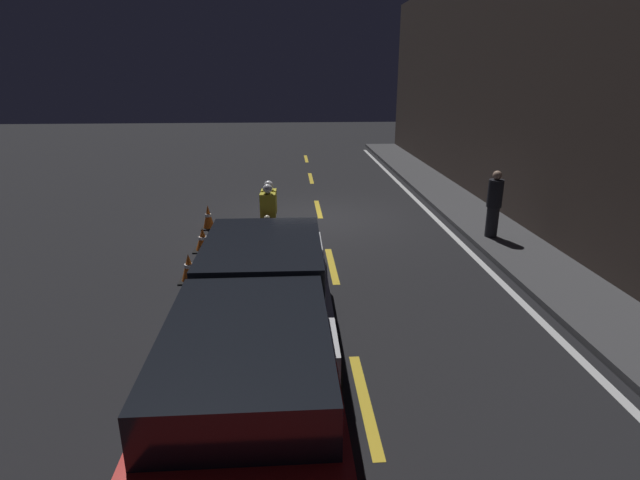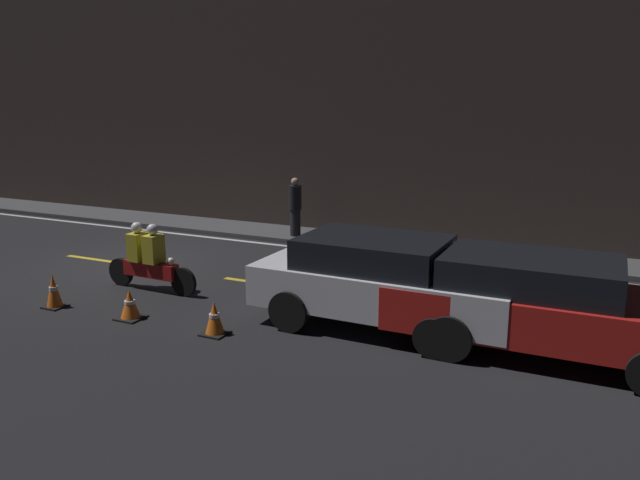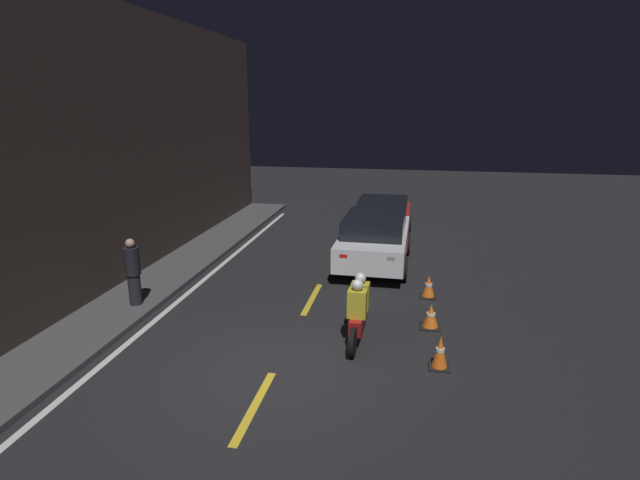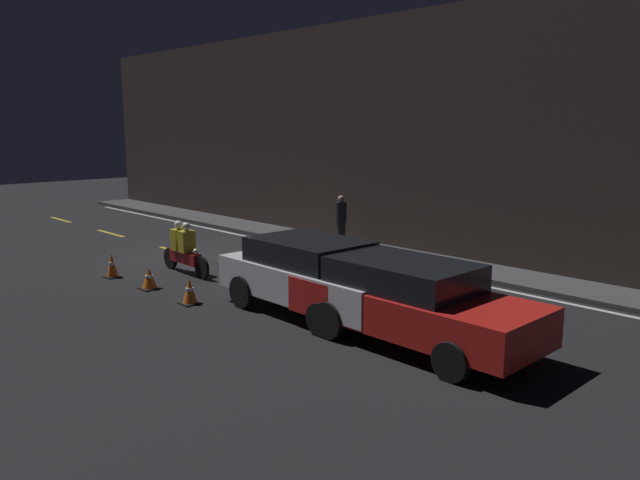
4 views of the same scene
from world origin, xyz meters
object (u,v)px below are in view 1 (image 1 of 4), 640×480
object	(u,v)px
motorcycle	(269,213)
traffic_cone_near	(208,217)
pedestrian	(494,204)
traffic_cone_far	(189,268)
sedan_white	(263,290)
taxi_red	(247,400)
traffic_cone_mid	(203,240)

from	to	relation	value
motorcycle	traffic_cone_near	bearing A→B (deg)	-117.22
motorcycle	pedestrian	world-z (taller)	pedestrian
traffic_cone_near	traffic_cone_far	distance (m)	3.41
sedan_white	taxi_red	size ratio (longest dim) A/B	0.94
traffic_cone_far	pedestrian	size ratio (longest dim) A/B	0.36
traffic_cone_near	pedestrian	xyz separation A→B (m)	(1.43, 6.76, 0.60)
motorcycle	traffic_cone_mid	world-z (taller)	motorcycle
taxi_red	traffic_cone_mid	size ratio (longest dim) A/B	8.75
sedan_white	traffic_cone_far	distance (m)	2.80
sedan_white	traffic_cone_mid	xyz separation A→B (m)	(-4.03, -1.52, -0.56)
traffic_cone_near	taxi_red	bearing A→B (deg)	10.99
sedan_white	traffic_cone_mid	world-z (taller)	sedan_white
motorcycle	traffic_cone_near	world-z (taller)	motorcycle
sedan_white	traffic_cone_far	size ratio (longest dim) A/B	7.67
traffic_cone_mid	traffic_cone_far	distance (m)	1.74
traffic_cone_far	traffic_cone_mid	bearing A→B (deg)	-179.65
taxi_red	traffic_cone_far	xyz separation A→B (m)	(-4.79, -1.46, -0.50)
sedan_white	traffic_cone_near	bearing A→B (deg)	-163.08
pedestrian	sedan_white	bearing A→B (deg)	-50.15
traffic_cone_near	traffic_cone_mid	bearing A→B (deg)	4.10
taxi_red	traffic_cone_near	world-z (taller)	taxi_red
traffic_cone_far	pedestrian	bearing A→B (deg)	106.60
traffic_cone_mid	pedestrian	bearing A→B (deg)	92.07
sedan_white	taxi_red	world-z (taller)	sedan_white
taxi_red	motorcycle	size ratio (longest dim) A/B	2.11
traffic_cone_near	traffic_cone_mid	size ratio (longest dim) A/B	1.19
traffic_cone_near	traffic_cone_far	size ratio (longest dim) A/B	1.11
sedan_white	traffic_cone_far	xyz separation A→B (m)	(-2.30, -1.51, -0.54)
motorcycle	sedan_white	bearing A→B (deg)	2.83
sedan_white	motorcycle	xyz separation A→B (m)	(-4.83, -0.08, -0.18)
pedestrian	motorcycle	bearing A→B (deg)	-96.13
traffic_cone_near	motorcycle	bearing A→B (deg)	60.93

